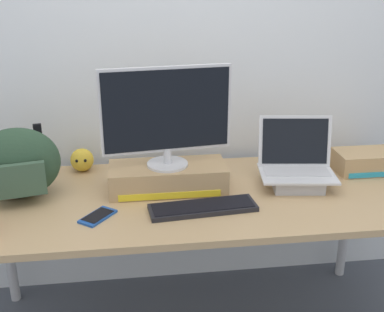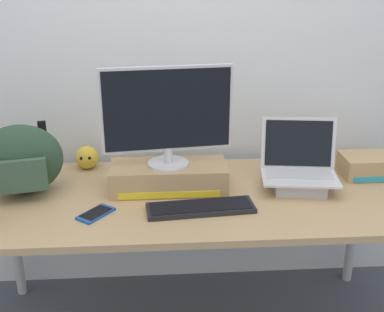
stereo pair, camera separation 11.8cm
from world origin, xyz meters
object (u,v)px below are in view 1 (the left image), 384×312
object	(u,v)px
desktop_monitor	(167,115)
messenger_backpack	(17,164)
plush_toy	(82,160)
toner_box_cyan	(368,161)
toner_box_yellow	(168,177)
cell_phone	(98,216)
external_keyboard	(203,207)
open_laptop	(296,172)

from	to	relation	value
desktop_monitor	messenger_backpack	world-z (taller)	desktop_monitor
plush_toy	toner_box_cyan	world-z (taller)	plush_toy
toner_box_yellow	messenger_backpack	world-z (taller)	messenger_backpack
toner_box_yellow	cell_phone	size ratio (longest dim) A/B	3.06
plush_toy	external_keyboard	bearing A→B (deg)	-43.04
cell_phone	plush_toy	bearing A→B (deg)	138.89
desktop_monitor	external_keyboard	xyz separation A→B (m)	(0.13, -0.22, -0.34)
open_laptop	external_keyboard	world-z (taller)	open_laptop
open_laptop	plush_toy	size ratio (longest dim) A/B	3.22
cell_phone	toner_box_cyan	xyz separation A→B (m)	(1.29, 0.32, 0.04)
external_keyboard	plush_toy	xyz separation A→B (m)	(-0.52, 0.49, 0.04)
external_keyboard	cell_phone	size ratio (longest dim) A/B	2.67
toner_box_yellow	external_keyboard	size ratio (longest dim) A/B	1.14
desktop_monitor	plush_toy	size ratio (longest dim) A/B	5.02
open_laptop	external_keyboard	bearing A→B (deg)	-149.86
messenger_backpack	desktop_monitor	bearing A→B (deg)	-11.62
open_laptop	messenger_backpack	size ratio (longest dim) A/B	0.92
external_keyboard	toner_box_cyan	size ratio (longest dim) A/B	1.41
external_keyboard	plush_toy	bearing A→B (deg)	131.61
toner_box_cyan	open_laptop	bearing A→B (deg)	-164.03
desktop_monitor	open_laptop	bearing A→B (deg)	-9.54
toner_box_yellow	desktop_monitor	distance (m)	0.29
messenger_backpack	open_laptop	bearing A→B (deg)	-12.94
desktop_monitor	open_laptop	distance (m)	0.65
plush_toy	toner_box_cyan	xyz separation A→B (m)	(1.39, -0.18, -0.01)
toner_box_yellow	open_laptop	xyz separation A→B (m)	(0.58, -0.03, 0.00)
open_laptop	toner_box_cyan	size ratio (longest dim) A/B	1.13
plush_toy	toner_box_cyan	distance (m)	1.40
open_laptop	cell_phone	xyz separation A→B (m)	(-0.88, -0.20, -0.06)
external_keyboard	plush_toy	size ratio (longest dim) A/B	4.03
open_laptop	toner_box_cyan	xyz separation A→B (m)	(0.40, 0.12, -0.01)
toner_box_yellow	desktop_monitor	xyz separation A→B (m)	(0.00, -0.00, 0.29)
toner_box_yellow	external_keyboard	world-z (taller)	toner_box_yellow
toner_box_yellow	messenger_backpack	xyz separation A→B (m)	(-0.64, -0.00, 0.10)
cell_phone	open_laptop	bearing A→B (deg)	50.79
desktop_monitor	plush_toy	bearing A→B (deg)	139.02
desktop_monitor	cell_phone	xyz separation A→B (m)	(-0.30, -0.23, -0.34)
open_laptop	messenger_backpack	world-z (taller)	messenger_backpack
messenger_backpack	external_keyboard	bearing A→B (deg)	-27.69
open_laptop	cell_phone	world-z (taller)	open_laptop
toner_box_cyan	cell_phone	bearing A→B (deg)	-166.07
cell_phone	plush_toy	xyz separation A→B (m)	(-0.10, 0.50, 0.05)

